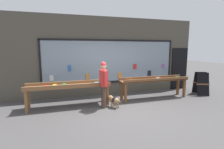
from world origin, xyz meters
name	(u,v)px	position (x,y,z in m)	size (l,w,h in m)	color
ground_plane	(125,111)	(0.00, 0.00, 0.00)	(40.00, 40.00, 0.00)	#474444
shopfront_facade	(107,57)	(0.06, 2.39, 1.71)	(8.81, 0.29, 3.45)	#4C473D
display_table_left	(69,87)	(-1.74, 1.09, 0.71)	(2.94, 0.70, 0.87)	brown
display_table_right	(154,81)	(1.75, 1.09, 0.73)	(2.94, 0.58, 0.90)	brown
person_browsing	(103,81)	(-0.57, 0.62, 0.95)	(0.24, 0.65, 1.63)	#4C382D
small_dog	(114,100)	(-0.22, 0.49, 0.27)	(0.38, 0.55, 0.40)	#99724C
sandwich_board_sign	(201,83)	(4.09, 0.97, 0.52)	(0.72, 0.81, 1.02)	black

